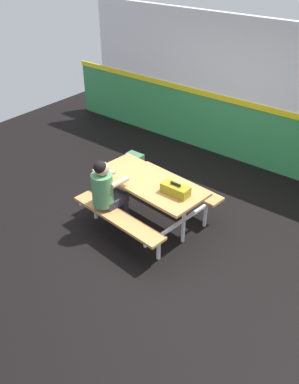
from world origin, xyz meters
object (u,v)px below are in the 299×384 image
student_nearer (107,190)px  backpack_dark (135,165)px  toolbox_grey (175,190)px  picnic_table_main (150,191)px

student_nearer → backpack_dark: size_ratio=2.74×
student_nearer → toolbox_grey: student_nearer is taller
student_nearer → toolbox_grey: (0.84, 0.48, 0.10)m
student_nearer → toolbox_grey: size_ratio=3.02×
toolbox_grey → picnic_table_main: bearing=174.2°
toolbox_grey → backpack_dark: bearing=147.7°
student_nearer → backpack_dark: (-0.72, 1.46, -0.49)m
picnic_table_main → backpack_dark: size_ratio=3.99×
student_nearer → backpack_dark: student_nearer is taller
picnic_table_main → backpack_dark: (-1.07, 0.94, -0.36)m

